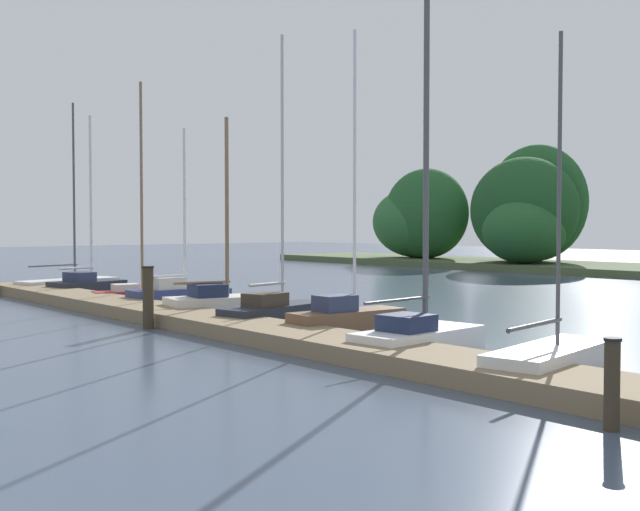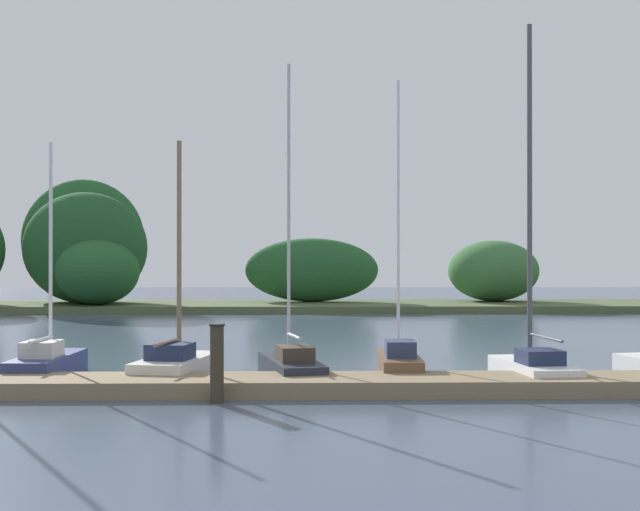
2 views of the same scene
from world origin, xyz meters
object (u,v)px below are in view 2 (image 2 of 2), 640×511
at_px(sailboat_3, 48,363).
at_px(sailboat_4, 177,364).
at_px(sailboat_6, 399,362).
at_px(sailboat_7, 532,362).
at_px(sailboat_5, 290,364).
at_px(mooring_piling_1, 217,363).

bearing_deg(sailboat_3, sailboat_4, -96.50).
xyz_separation_m(sailboat_6, sailboat_7, (3.01, -0.75, 0.08)).
xyz_separation_m(sailboat_4, sailboat_6, (5.28, 0.20, 0.01)).
relative_size(sailboat_4, sailboat_5, 0.75).
bearing_deg(sailboat_5, sailboat_4, 77.94).
bearing_deg(sailboat_6, sailboat_4, 94.19).
relative_size(sailboat_3, sailboat_5, 0.76).
bearing_deg(sailboat_7, sailboat_4, 80.61).
height_order(sailboat_4, mooring_piling_1, sailboat_4).
relative_size(sailboat_6, sailboat_7, 0.86).
bearing_deg(sailboat_7, sailboat_3, 79.55).
height_order(sailboat_3, sailboat_7, sailboat_7).
bearing_deg(sailboat_3, sailboat_6, -90.37).
xyz_separation_m(sailboat_3, sailboat_7, (11.43, -0.97, 0.11)).
xyz_separation_m(sailboat_4, sailboat_5, (2.67, 0.02, -0.02)).
height_order(sailboat_3, sailboat_6, sailboat_6).
xyz_separation_m(sailboat_5, sailboat_7, (5.61, -0.57, 0.11)).
distance_m(sailboat_3, sailboat_5, 5.83).
bearing_deg(sailboat_4, sailboat_6, -77.12).
xyz_separation_m(sailboat_7, mooring_piling_1, (-7.03, -2.45, 0.30)).
height_order(sailboat_6, sailboat_7, sailboat_7).
distance_m(sailboat_4, sailboat_7, 8.30).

